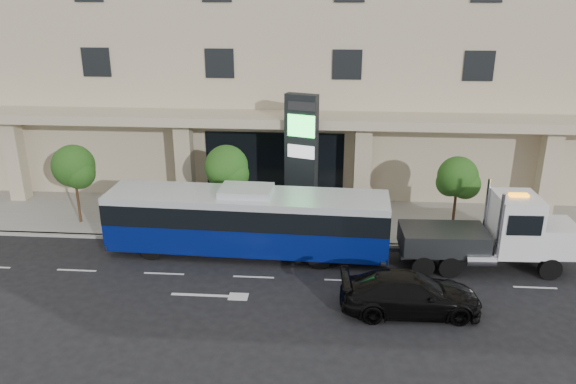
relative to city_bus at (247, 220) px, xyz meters
name	(u,v)px	position (x,y,z in m)	size (l,w,h in m)	color
ground	(258,261)	(0.60, -0.86, -1.69)	(120.00, 120.00, 0.00)	black
sidewalk	(270,218)	(0.60, 4.14, -1.61)	(120.00, 6.00, 0.15)	gray
curb	(263,242)	(0.60, 1.14, -1.61)	(120.00, 0.30, 0.15)	gray
convention_center	(285,19)	(0.60, 14.56, 8.28)	(60.00, 17.60, 20.00)	#C1AC91
tree_left	(74,169)	(-9.38, 2.73, 1.42)	(2.27, 2.20, 4.22)	#422B19
tree_mid	(227,170)	(-1.38, 2.73, 1.57)	(2.28, 2.20, 4.38)	#422B19
tree_right	(458,180)	(10.12, 2.73, 1.35)	(2.10, 2.00, 4.04)	#422B19
city_bus	(247,220)	(0.00, 0.00, 0.00)	(13.18, 3.25, 3.32)	black
tow_truck	(495,235)	(11.19, -0.69, -0.07)	(8.64, 2.39, 3.93)	#2D3033
black_sedan	(410,293)	(7.04, -4.62, -0.90)	(2.21, 5.44, 1.58)	black
signage_pylon	(301,157)	(2.30, 4.13, 1.89)	(1.78, 1.11, 6.76)	black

